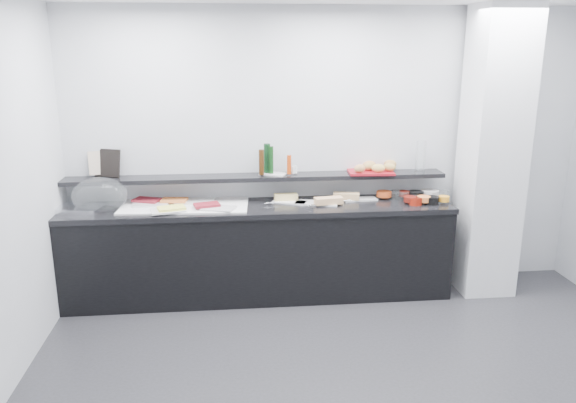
{
  "coord_description": "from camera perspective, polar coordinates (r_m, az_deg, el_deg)",
  "views": [
    {
      "loc": [
        -0.94,
        -3.32,
        2.32
      ],
      "look_at": [
        -0.45,
        1.45,
        1.0
      ],
      "focal_mm": 35.0,
      "sensor_mm": 36.0,
      "label": 1
    }
  ],
  "objects": [
    {
      "name": "sandwich_plate_left",
      "position": [
        5.31,
        0.18,
        -0.04
      ],
      "size": [
        0.34,
        0.25,
        0.01
      ],
      "primitive_type": "cube",
      "rotation": [
        0.0,
        0.0,
        -0.42
      ],
      "color": "white",
      "rests_on": "counter_top"
    },
    {
      "name": "bowl_black_fruit",
      "position": [
        5.43,
        14.41,
        0.13
      ],
      "size": [
        0.17,
        0.17,
        0.07
      ],
      "primitive_type": "cylinder",
      "rotation": [
        0.0,
        0.0,
        -0.42
      ],
      "color": "black",
      "rests_on": "counter_top"
    },
    {
      "name": "column",
      "position": [
        5.62,
        20.04,
        4.52
      ],
      "size": [
        0.5,
        0.5,
        2.7
      ],
      "primitive_type": "cube",
      "color": "white",
      "rests_on": "ground"
    },
    {
      "name": "ground",
      "position": [
        4.16,
        8.69,
        -18.72
      ],
      "size": [
        5.0,
        5.0,
        0.0
      ],
      "primitive_type": "plane",
      "color": "#2D2D30",
      "rests_on": "ground"
    },
    {
      "name": "print_art",
      "position": [
        5.54,
        -18.61,
        3.75
      ],
      "size": [
        0.2,
        0.1,
        0.22
      ],
      "primitive_type": "cube",
      "rotation": [
        -0.21,
        0.0,
        0.29
      ],
      "color": "#C5A78E",
      "rests_on": "framed_print"
    },
    {
      "name": "framed_print",
      "position": [
        5.5,
        -17.86,
        3.75
      ],
      "size": [
        0.26,
        0.16,
        0.26
      ],
      "primitive_type": "cube",
      "rotation": [
        -0.21,
        0.0,
        -0.37
      ],
      "color": "black",
      "rests_on": "wall_shelf"
    },
    {
      "name": "sandwich_plate_right",
      "position": [
        5.45,
        7.3,
        0.24
      ],
      "size": [
        0.33,
        0.16,
        0.01
      ],
      "primitive_type": "cube",
      "rotation": [
        0.0,
        0.0,
        0.08
      ],
      "color": "silver",
      "rests_on": "counter_top"
    },
    {
      "name": "fill_red_jam",
      "position": [
        5.38,
        12.29,
        0.24
      ],
      "size": [
        0.14,
        0.14,
        0.05
      ],
      "primitive_type": "cylinder",
      "rotation": [
        0.0,
        0.0,
        0.18
      ],
      "color": "#5D140D",
      "rests_on": "bowl_red_jam"
    },
    {
      "name": "bowl_glass_cream",
      "position": [
        5.65,
        15.14,
        0.65
      ],
      "size": [
        0.24,
        0.24,
        0.07
      ],
      "primitive_type": "cylinder",
      "rotation": [
        0.0,
        0.0,
        -0.37
      ],
      "color": "white",
      "rests_on": "counter_top"
    },
    {
      "name": "tongs_mid",
      "position": [
        5.19,
        2.77,
        -0.29
      ],
      "size": [
        0.15,
        0.07,
        0.01
      ],
      "primitive_type": "cylinder",
      "rotation": [
        0.0,
        1.57,
        0.39
      ],
      "color": "silver",
      "rests_on": "sandwich_plate_mid"
    },
    {
      "name": "bread_roll_ne",
      "position": [
        5.63,
        10.34,
        3.77
      ],
      "size": [
        0.14,
        0.11,
        0.08
      ],
      "primitive_type": "ellipsoid",
      "rotation": [
        0.0,
        0.0,
        -0.29
      ],
      "color": "#BE8A48",
      "rests_on": "bread_tray"
    },
    {
      "name": "linen_runner",
      "position": [
        5.27,
        -10.44,
        -0.41
      ],
      "size": [
        1.19,
        0.61,
        0.01
      ],
      "primitive_type": "cube",
      "rotation": [
        0.0,
        0.0,
        -0.06
      ],
      "color": "white",
      "rests_on": "counter_top"
    },
    {
      "name": "food_meat_a",
      "position": [
        5.41,
        -14.13,
        0.16
      ],
      "size": [
        0.28,
        0.23,
        0.02
      ],
      "primitive_type": "cube",
      "rotation": [
        0.0,
        0.0,
        -0.38
      ],
      "color": "maroon",
      "rests_on": "platter_meat_a"
    },
    {
      "name": "cloche_dome",
      "position": [
        5.35,
        -18.57,
        0.56
      ],
      "size": [
        0.52,
        0.36,
        0.34
      ],
      "primitive_type": "ellipsoid",
      "rotation": [
        0.0,
        0.0,
        0.08
      ],
      "color": "silver",
      "rests_on": "cloche_base"
    },
    {
      "name": "bowl_glass_fruit",
      "position": [
        5.56,
        11.25,
        0.65
      ],
      "size": [
        0.2,
        0.2,
        0.07
      ],
      "primitive_type": "cylinder",
      "rotation": [
        0.0,
        0.0,
        -0.09
      ],
      "color": "white",
      "rests_on": "counter_top"
    },
    {
      "name": "fill_glass_salmon",
      "position": [
        5.42,
        13.63,
        0.26
      ],
      "size": [
        0.16,
        0.16,
        0.05
      ],
      "primitive_type": "cylinder",
      "rotation": [
        0.0,
        0.0,
        0.36
      ],
      "color": "orange",
      "rests_on": "bowl_glass_salmon"
    },
    {
      "name": "platter_salmon",
      "position": [
        5.35,
        -9.4,
        0.04
      ],
      "size": [
        0.38,
        0.3,
        0.01
      ],
      "primitive_type": "cube",
      "rotation": [
        0.0,
        0.0,
        -0.24
      ],
      "color": "white",
      "rests_on": "linen_runner"
    },
    {
      "name": "bread_roll_s",
      "position": [
        5.41,
        9.16,
        3.36
      ],
      "size": [
        0.14,
        0.11,
        0.08
      ],
      "primitive_type": "ellipsoid",
      "rotation": [
        0.0,
        0.0,
        -0.22
      ],
      "color": "#D7AD52",
      "rests_on": "bread_tray"
    },
    {
      "name": "sandwich_food_mid",
      "position": [
        5.23,
        4.15,
        0.09
      ],
      "size": [
        0.27,
        0.14,
        0.06
      ],
      "primitive_type": "cube",
      "rotation": [
        0.0,
        0.0,
        0.14
      ],
      "color": "#DDA974",
      "rests_on": "sandwich_plate_mid"
    },
    {
      "name": "food_cheese",
      "position": [
        5.09,
        -11.75,
        -0.66
      ],
      "size": [
        0.27,
        0.21,
        0.02
      ],
      "primitive_type": "cube",
      "rotation": [
        0.0,
        0.0,
        0.28
      ],
      "color": "#FFF963",
      "rests_on": "platter_cheese"
    },
    {
      "name": "platter_meat_b",
      "position": [
        5.08,
        -7.07,
        -0.69
      ],
      "size": [
        0.33,
        0.27,
        0.01
      ],
      "primitive_type": "cube",
      "rotation": [
        0.0,
        0.0,
        -0.33
      ],
      "color": "silver",
      "rests_on": "linen_runner"
    },
    {
      "name": "buffet_cabinet",
      "position": [
        5.37,
        -2.94,
        -5.29
      ],
      "size": [
        3.6,
        0.6,
        0.85
      ],
      "primitive_type": "cube",
      "color": "black",
      "rests_on": "ground"
    },
    {
      "name": "bowl_red_jam",
      "position": [
        5.37,
        12.8,
        0.04
      ],
      "size": [
        0.16,
        0.16,
        0.07
      ],
      "primitive_type": "cylinder",
      "rotation": [
        0.0,
        0.0,
        0.36
      ],
      "color": "maroon",
      "rests_on": "counter_top"
    },
    {
      "name": "food_salmon",
      "position": [
        5.35,
        -11.48,
        0.14
      ],
      "size": [
        0.25,
        0.18,
        0.02
      ],
      "primitive_type": "cube",
      "rotation": [
        0.0,
        0.0,
        -0.13
      ],
      "color": "orange",
      "rests_on": "platter_salmon"
    },
    {
      "name": "shaker_pepper",
      "position": [
        5.33,
        0.53,
        3.23
      ],
      "size": [
        0.03,
        0.03,
        0.07
      ],
      "primitive_type": "cylinder",
      "rotation": [
        0.0,
        0.0,
        0.28
      ],
      "color": "white",
      "rests_on": "condiment_tray"
    },
    {
      "name": "carafe",
      "position": [
        5.61,
        13.33,
        4.49
      ],
      "size": [
        0.11,
        0.11,
        0.3
      ],
      "primitive_type": "cylinder",
      "rotation": [
        0.0,
        0.0,
        0.1
      ],
      "color": "white",
      "rests_on": "wall_shelf"
    },
    {
      "name": "sandwich_food_right",
      "position": [
        5.4,
        5.94,
        0.56
      ],
      "size": [
        0.26,
        0.15,
        0.06
      ],
      "primitive_type": "cube",
      "rotation": [
        0.0,
        0.0,
        -0.22
      ],
      "color": "#DFB375",
      "rests_on": "sandwich_plate_right"
    },
    {
      "name": "cloche_base",
      "position": [
        5.38,
        -20.42,
        -0.67
      ],
      "size": [
        0.46,
        0.36,
        0.04
      ],
      "primitive_type": "cube",
      "rotation": [
        0.0,
        0.0,
        -0.23
      ],
      "color": "silver",
      "rests_on": "counter_top"
    },
    {
      "name": "fill_glass_cream",
      "position": [
        5.66,
        14.23,
        0.87
      ],
      "size": [
        0.18,
        0.18,
        0.05
      ],
      "primitive_type": "cylinder",
      "rotation": [
        0.0,
        0.0,
        0.08
      ],
      "color": "silver",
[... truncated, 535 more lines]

